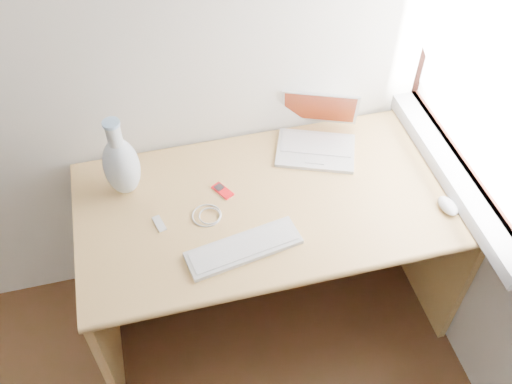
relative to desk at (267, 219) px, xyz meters
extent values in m
cube|color=gray|center=(0.66, -0.16, 0.26)|extent=(0.10, 0.96, 0.06)
cube|color=white|center=(0.64, -0.16, 0.82)|extent=(0.02, 0.84, 0.92)
cube|color=#DEB46C|center=(0.00, -0.08, 0.20)|extent=(1.42, 0.71, 0.03)
cube|color=#DEB46C|center=(-0.69, -0.08, -0.17)|extent=(0.03, 0.67, 0.72)
cube|color=#DEB46C|center=(0.69, -0.08, -0.17)|extent=(0.03, 0.67, 0.72)
cube|color=#DEB46C|center=(0.00, 0.26, -0.05)|extent=(1.36, 0.03, 0.48)
cube|color=silver|center=(0.22, 0.11, 0.22)|extent=(0.35, 0.30, 0.01)
cube|color=white|center=(0.22, 0.11, 0.23)|extent=(0.29, 0.21, 0.00)
cube|color=silver|center=(0.22, 0.21, 0.32)|extent=(0.31, 0.18, 0.19)
cube|color=maroon|center=(0.22, 0.21, 0.32)|extent=(0.28, 0.16, 0.17)
cube|color=silver|center=(-0.16, -0.28, 0.22)|extent=(0.40, 0.18, 0.02)
cube|color=white|center=(-0.16, -0.28, 0.23)|extent=(0.37, 0.15, 0.00)
ellipsoid|color=silver|center=(0.59, -0.28, 0.23)|extent=(0.07, 0.10, 0.03)
cube|color=red|center=(-0.17, -0.01, 0.22)|extent=(0.08, 0.09, 0.01)
cube|color=black|center=(-0.17, -0.01, 0.22)|extent=(0.04, 0.04, 0.00)
torus|color=silver|center=(-0.25, -0.11, 0.22)|extent=(0.11, 0.11, 0.01)
cube|color=silver|center=(-0.42, -0.10, 0.22)|extent=(0.05, 0.08, 0.01)
ellipsoid|color=silver|center=(-0.51, 0.09, 0.34)|extent=(0.13, 0.13, 0.24)
cylinder|color=silver|center=(-0.51, 0.09, 0.49)|extent=(0.05, 0.05, 0.10)
cylinder|color=#94C0ED|center=(-0.51, 0.09, 0.54)|extent=(0.06, 0.06, 0.01)
camera|label=1|loc=(-0.39, -1.39, 1.77)|focal=40.00mm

